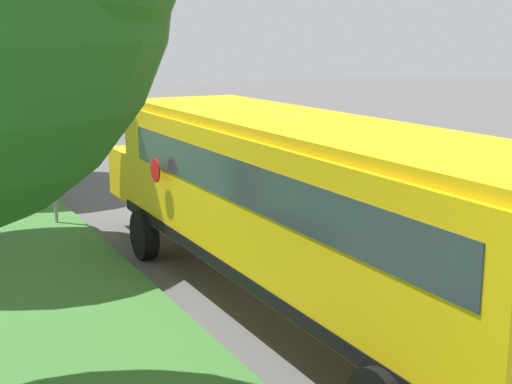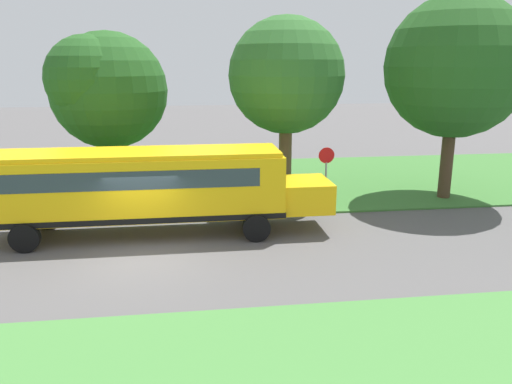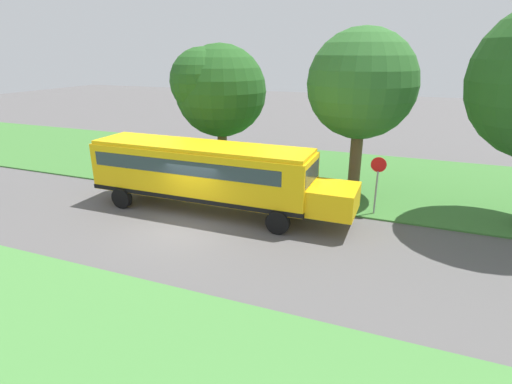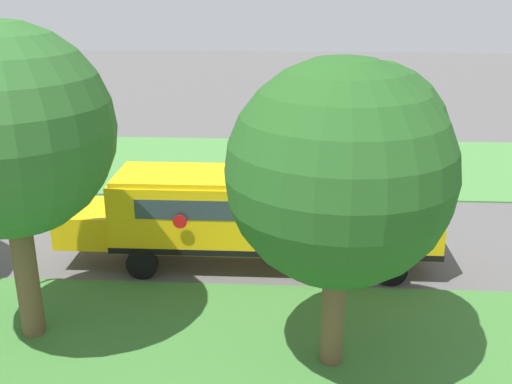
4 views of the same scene
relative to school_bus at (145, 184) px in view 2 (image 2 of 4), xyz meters
The scene contains 7 objects.
ground_plane 3.02m from the school_bus, ahead, with size 120.00×120.00×0.00m, color #565454.
grass_verge 7.91m from the school_bus, behind, with size 12.00×80.00×0.08m, color #3D7533.
school_bus is the anchor object (origin of this frame).
oak_tree_beside_bus 6.47m from the school_bus, 158.80° to the right, with size 5.20×5.19×7.60m.
oak_tree_roadside_mid 8.44m from the school_bus, 126.63° to the left, with size 5.24×5.24×8.28m.
oak_tree_far_end 14.59m from the school_bus, 103.86° to the left, with size 6.27×6.27×9.17m.
stop_sign 7.74m from the school_bus, 107.13° to the left, with size 0.08×0.68×2.74m.
Camera 2 is at (15.65, 1.69, 6.22)m, focal length 35.00 mm.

